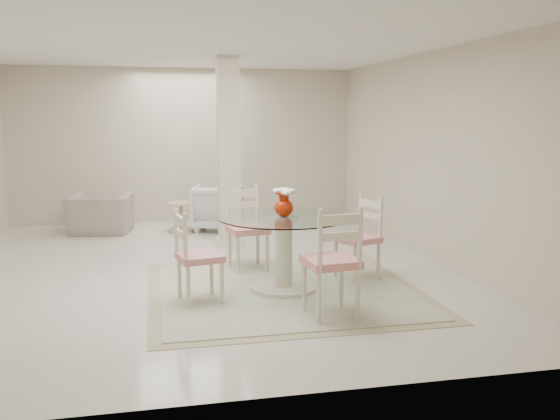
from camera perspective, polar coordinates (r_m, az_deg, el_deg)
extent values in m
plane|color=silver|center=(7.43, -7.46, -5.63)|extent=(7.00, 7.00, 0.00)
cube|color=beige|center=(10.69, -9.12, 6.15)|extent=(6.00, 0.02, 2.70)
cube|color=beige|center=(3.74, -3.59, 0.98)|extent=(6.00, 0.02, 2.70)
cube|color=beige|center=(8.01, 14.34, 5.04)|extent=(0.02, 7.00, 2.70)
cube|color=white|center=(7.23, -7.91, 15.54)|extent=(6.00, 7.00, 0.02)
cube|color=beige|center=(8.54, -4.99, 5.52)|extent=(0.30, 0.30, 2.70)
cube|color=tan|center=(6.50, 0.37, -7.67)|extent=(2.88, 2.88, 0.01)
cube|color=beige|center=(6.49, 0.37, -7.60)|extent=(2.64, 2.64, 0.01)
cylinder|color=beige|center=(6.49, 0.37, -7.47)|extent=(0.73, 0.73, 0.05)
cylinder|color=beige|center=(6.39, 0.37, -4.08)|extent=(0.18, 0.18, 0.76)
cylinder|color=beige|center=(6.32, 0.38, -0.89)|extent=(0.30, 0.30, 0.03)
cylinder|color=white|center=(6.31, 0.38, -0.70)|extent=(1.40, 1.40, 0.01)
ellipsoid|color=#AD2105|center=(6.30, 0.38, 0.23)|extent=(0.20, 0.20, 0.19)
cylinder|color=#AD2105|center=(6.28, 0.38, 1.30)|extent=(0.11, 0.11, 0.06)
cylinder|color=#AD2105|center=(6.27, 0.38, 1.66)|extent=(0.18, 0.18, 0.02)
ellipsoid|color=white|center=(6.27, 0.38, 1.92)|extent=(0.12, 0.12, 0.05)
ellipsoid|color=white|center=(6.31, 0.89, 1.80)|extent=(0.12, 0.12, 0.05)
ellipsoid|color=white|center=(6.29, -0.19, 1.84)|extent=(0.12, 0.12, 0.05)
ellipsoid|color=white|center=(6.22, 0.60, 1.64)|extent=(0.12, 0.12, 0.05)
ellipsoid|color=white|center=(6.24, 0.91, 1.81)|extent=(0.12, 0.12, 0.05)
cylinder|color=beige|center=(6.94, 5.38, -4.76)|extent=(0.04, 0.04, 0.44)
cylinder|color=beige|center=(6.68, 7.23, -5.34)|extent=(0.04, 0.04, 0.44)
cylinder|color=beige|center=(7.15, 7.57, -4.37)|extent=(0.04, 0.04, 0.44)
cylinder|color=beige|center=(6.90, 9.44, -4.92)|extent=(0.04, 0.04, 0.44)
cube|color=red|center=(6.86, 7.45, -2.77)|extent=(0.55, 0.55, 0.07)
cube|color=beige|center=(6.92, 8.72, 0.04)|extent=(0.18, 0.38, 0.52)
cylinder|color=beige|center=(7.04, -4.08, -4.41)|extent=(0.05, 0.05, 0.47)
cylinder|color=beige|center=(7.15, -1.23, -4.18)|extent=(0.05, 0.05, 0.47)
cylinder|color=beige|center=(7.39, -4.89, -3.77)|extent=(0.05, 0.05, 0.47)
cylinder|color=beige|center=(7.49, -2.16, -3.57)|extent=(0.05, 0.05, 0.47)
cube|color=red|center=(7.21, -3.11, -1.87)|extent=(0.51, 0.51, 0.07)
cube|color=beige|center=(7.35, -3.60, 1.05)|extent=(0.41, 0.10, 0.55)
cylinder|color=#F2E4C7|center=(5.97, -5.60, -7.08)|extent=(0.04, 0.04, 0.44)
cylinder|color=#F2E4C7|center=(6.28, -6.61, -6.27)|extent=(0.04, 0.04, 0.44)
cylinder|color=#F2E4C7|center=(5.87, -8.80, -7.42)|extent=(0.04, 0.04, 0.44)
cylinder|color=#F2E4C7|center=(6.19, -9.65, -6.57)|extent=(0.04, 0.04, 0.44)
cube|color=#B21320|center=(6.01, -7.72, -4.51)|extent=(0.50, 0.50, 0.07)
cube|color=#F2E4C7|center=(5.89, -9.56, -1.65)|extent=(0.12, 0.38, 0.51)
cylinder|color=beige|center=(5.88, 5.90, -7.07)|extent=(0.05, 0.05, 0.49)
cylinder|color=beige|center=(5.74, 2.34, -7.42)|extent=(0.05, 0.05, 0.49)
cylinder|color=beige|center=(5.54, 7.48, -8.10)|extent=(0.05, 0.05, 0.49)
cylinder|color=beige|center=(5.40, 3.73, -8.52)|extent=(0.05, 0.05, 0.49)
cube|color=red|center=(5.56, 4.90, -4.97)|extent=(0.51, 0.51, 0.07)
cube|color=beige|center=(5.29, 5.83, -1.74)|extent=(0.43, 0.09, 0.58)
imported|color=#9F9284|center=(9.95, -16.90, -0.36)|extent=(1.08, 0.98, 0.62)
imported|color=white|center=(9.85, -5.99, 0.23)|extent=(0.96, 0.98, 0.74)
cylinder|color=#D6A683|center=(9.83, -9.48, -1.94)|extent=(0.44, 0.44, 0.04)
cylinder|color=#D6A683|center=(9.79, -9.51, -0.66)|extent=(0.06, 0.06, 0.42)
cylinder|color=#D6A683|center=(9.75, -9.54, 0.64)|extent=(0.46, 0.46, 0.03)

